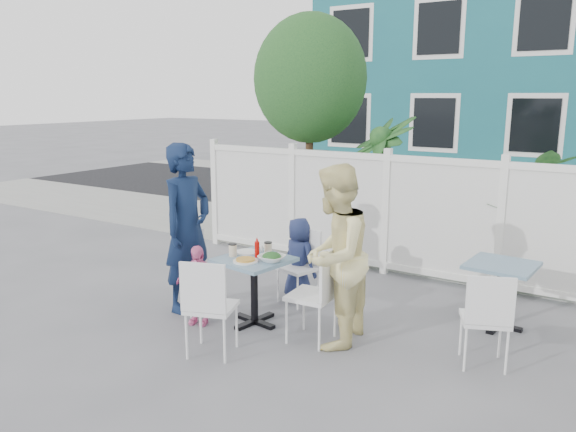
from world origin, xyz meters
The scene contains 29 objects.
ground centered at (0.00, 0.00, 0.00)m, with size 80.00×80.00×0.00m, color slate.
near_sidewalk centered at (0.00, 3.80, 0.01)m, with size 24.00×2.60×0.01m, color gray.
street centered at (0.00, 7.50, 0.00)m, with size 24.00×5.00×0.01m, color black.
far_sidewalk centered at (0.00, 10.60, 0.01)m, with size 24.00×1.60×0.01m, color gray.
building centered at (-0.50, 14.00, 3.00)m, with size 11.00×6.00×6.00m.
fence_back centered at (0.10, 2.40, 0.78)m, with size 5.86×0.08×1.60m.
tree centered at (-1.60, 3.30, 2.59)m, with size 1.80×1.62×3.59m.
utility_cabinet centered at (-2.18, 4.00, 0.67)m, with size 0.72×0.52×1.34m, color gold.
potted_shrub_a centered at (-0.28, 3.10, 1.03)m, with size 1.16×1.16×2.07m, color #18411D.
potted_shrub_b centered at (1.72, 3.00, 0.82)m, with size 1.48×1.28×1.64m, color #18411D.
main_table centered at (-0.38, 0.09, 0.55)m, with size 0.77×0.77×0.71m.
spare_table centered at (1.80, 1.36, 0.53)m, with size 0.69×0.69×0.68m.
chair_left centered at (-1.21, 0.07, 0.51)m, with size 0.49×0.50×0.87m.
chair_right centered at (0.41, 0.04, 0.55)m, with size 0.44×0.46×0.94m.
chair_back centered at (-0.29, 0.91, 0.50)m, with size 0.47×0.46×0.85m.
chair_near centered at (-0.28, -0.77, 0.54)m, with size 0.53×0.52×0.93m.
chair_spare centered at (1.90, 0.34, 0.51)m, with size 0.51×0.51×0.88m.
man centered at (-1.26, 0.06, 0.93)m, with size 0.68×0.44×1.86m, color #0F1E3D.
woman centered at (0.54, 0.10, 0.87)m, with size 0.85×0.66×1.74m, color #F2DA51.
boy centered at (-0.36, 0.94, 0.49)m, with size 0.48×0.31×0.98m, color #1E274F.
toddler centered at (-0.88, -0.23, 0.42)m, with size 0.50×0.21×0.85m, color pink.
plate_main centered at (-0.38, -0.06, 0.72)m, with size 0.26×0.26×0.02m, color white.
plate_side centered at (-0.57, 0.21, 0.72)m, with size 0.24×0.24×0.02m, color white.
salad_bowl centered at (-0.17, 0.09, 0.74)m, with size 0.26×0.26×0.06m, color white.
coffee_cup_a centered at (-0.61, 0.03, 0.77)m, with size 0.08×0.08×0.12m, color beige.
coffee_cup_b centered at (-0.34, 0.29, 0.77)m, with size 0.08×0.08×0.12m, color beige.
ketchup_bottle centered at (-0.38, 0.14, 0.79)m, with size 0.05×0.05×0.16m, color #B20905.
salt_shaker centered at (-0.46, 0.33, 0.74)m, with size 0.03×0.03×0.07m, color white.
pepper_shaker centered at (-0.43, 0.37, 0.74)m, with size 0.03×0.03×0.06m, color black.
Camera 1 is at (2.88, -4.41, 2.35)m, focal length 35.00 mm.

